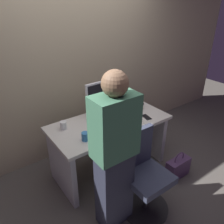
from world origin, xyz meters
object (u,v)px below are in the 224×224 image
(book_stack, at_px, (135,106))
(handbag, at_px, (178,168))
(desk, at_px, (110,137))
(person_at_desk, at_px, (114,155))
(keyboard, at_px, (112,127))
(monitor, at_px, (104,95))
(cup_near_keyboard, at_px, (85,136))
(office_chair, at_px, (143,176))
(cup_by_monitor, at_px, (64,125))
(cell_phone, at_px, (146,117))
(mouse, at_px, (132,119))

(book_stack, xyz_separation_m, handbag, (0.15, -0.72, -0.65))
(desk, xyz_separation_m, person_at_desk, (-0.43, -0.68, 0.32))
(keyboard, relative_size, handbag, 1.14)
(monitor, bearing_deg, cup_near_keyboard, -142.89)
(office_chair, bearing_deg, cup_by_monitor, 117.42)
(monitor, distance_m, cup_near_keyboard, 0.69)
(person_at_desk, relative_size, keyboard, 3.81)
(office_chair, relative_size, keyboard, 2.19)
(cup_by_monitor, distance_m, handbag, 1.56)
(desk, xyz_separation_m, monitor, (0.07, 0.21, 0.48))
(office_chair, height_order, monitor, monitor)
(person_at_desk, height_order, cell_phone, person_at_desk)
(person_at_desk, distance_m, keyboard, 0.65)
(cell_phone, bearing_deg, handbag, -57.09)
(cell_phone, xyz_separation_m, handbag, (0.19, -0.45, -0.61))
(cup_near_keyboard, bearing_deg, cell_phone, -0.84)
(monitor, relative_size, mouse, 5.41)
(desk, relative_size, cell_phone, 10.35)
(desk, distance_m, person_at_desk, 0.86)
(cup_near_keyboard, relative_size, cell_phone, 0.66)
(person_at_desk, distance_m, mouse, 0.87)
(desk, bearing_deg, person_at_desk, -122.33)
(mouse, xyz_separation_m, cup_by_monitor, (-0.78, 0.30, 0.03))
(keyboard, bearing_deg, office_chair, -91.39)
(office_chair, relative_size, monitor, 1.74)
(mouse, relative_size, book_stack, 0.44)
(desk, distance_m, cup_by_monitor, 0.63)
(book_stack, relative_size, handbag, 0.60)
(desk, distance_m, cup_near_keyboard, 0.56)
(mouse, relative_size, cup_near_keyboard, 1.06)
(desk, xyz_separation_m, handbag, (0.63, -0.64, -0.38))
(mouse, relative_size, cup_by_monitor, 1.03)
(monitor, height_order, cup_near_keyboard, monitor)
(mouse, bearing_deg, cell_phone, -17.63)
(office_chair, height_order, book_stack, office_chair)
(mouse, bearing_deg, keyboard, -177.90)
(monitor, bearing_deg, keyboard, -111.14)
(desk, distance_m, book_stack, 0.56)
(book_stack, height_order, handbag, book_stack)
(office_chair, xyz_separation_m, cell_phone, (0.52, 0.53, 0.32))
(monitor, relative_size, cell_phone, 3.75)
(keyboard, height_order, cell_phone, keyboard)
(desk, xyz_separation_m, mouse, (0.24, -0.13, 0.24))
(desk, distance_m, handbag, 0.98)
(keyboard, bearing_deg, cup_by_monitor, 145.97)
(keyboard, bearing_deg, cell_phone, -6.23)
(office_chair, relative_size, cell_phone, 6.53)
(desk, xyz_separation_m, cup_by_monitor, (-0.54, 0.17, 0.28))
(desk, height_order, book_stack, book_stack)
(office_chair, relative_size, handbag, 2.49)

